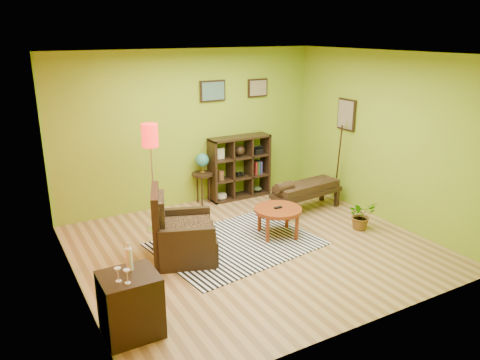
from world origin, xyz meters
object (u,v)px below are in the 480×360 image
coffee_table (278,212)px  bench (305,189)px  globe_table (202,166)px  cube_shelf (240,167)px  floor_lamp (150,145)px  side_cabinet (131,304)px  potted_plant (361,218)px  armchair (181,238)px

coffee_table → bench: size_ratio=0.53×
globe_table → cube_shelf: size_ratio=0.80×
coffee_table → globe_table: 1.94m
coffee_table → cube_shelf: 1.89m
floor_lamp → cube_shelf: bearing=20.1°
coffee_table → side_cabinet: 3.06m
globe_table → bench: globe_table is taller
potted_plant → cube_shelf: bearing=112.6°
coffee_table → floor_lamp: (-1.63, 1.12, 1.02)m
coffee_table → cube_shelf: cube_shelf is taller
cube_shelf → potted_plant: (0.96, -2.30, -0.41)m
cube_shelf → potted_plant: cube_shelf is taller
armchair → globe_table: size_ratio=1.13×
side_cabinet → floor_lamp: size_ratio=0.58×
armchair → potted_plant: 2.99m
floor_lamp → bench: floor_lamp is taller
side_cabinet → armchair: bearing=50.3°
bench → coffee_table: bearing=-147.0°
armchair → side_cabinet: armchair is taller
floor_lamp → potted_plant: bearing=-28.1°
globe_table → potted_plant: (1.74, -2.32, -0.54)m
globe_table → bench: size_ratio=0.69×
armchair → side_cabinet: bearing=-129.7°
bench → potted_plant: bearing=-74.7°
coffee_table → side_cabinet: size_ratio=0.73×
armchair → bench: 2.72m
floor_lamp → potted_plant: size_ratio=3.63×
armchair → bench: bearing=13.5°
coffee_table → cube_shelf: bearing=78.9°
coffee_table → potted_plant: 1.41m
floor_lamp → cube_shelf: size_ratio=1.46×
potted_plant → floor_lamp: bearing=151.9°
coffee_table → armchair: armchair is taller
floor_lamp → cube_shelf: (1.99, 0.73, -0.82)m
floor_lamp → armchair: bearing=-90.1°
armchair → bench: (2.64, 0.63, 0.08)m
coffee_table → armchair: bearing=179.2°
cube_shelf → potted_plant: bearing=-67.4°
cube_shelf → bench: cube_shelf is taller
side_cabinet → globe_table: 3.97m
armchair → globe_table: armchair is taller
globe_table → potted_plant: 2.95m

